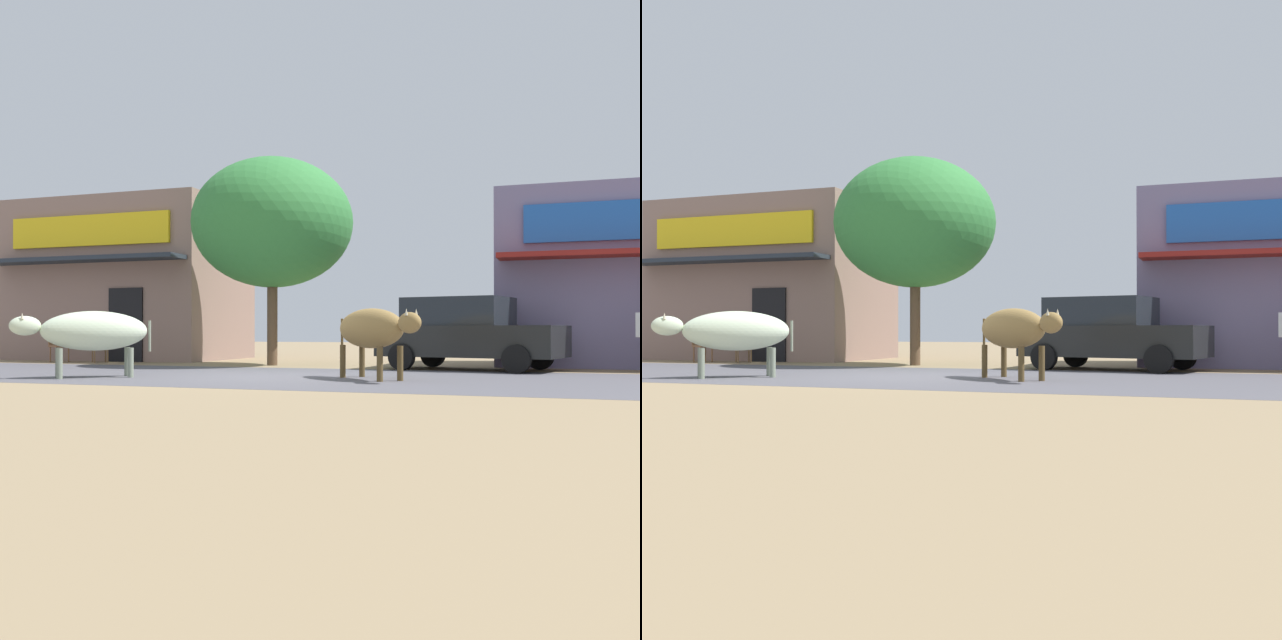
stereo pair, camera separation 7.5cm
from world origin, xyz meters
The scene contains 9 objects.
ground centered at (0.00, 0.00, 0.00)m, with size 80.00×80.00×0.00m, color #907957.
asphalt_road centered at (0.00, 0.00, 0.00)m, with size 72.00×6.21×0.00m, color #545259.
storefront_left_cafe centered at (-7.69, 7.00, 2.43)m, with size 6.65×5.14×4.86m.
roadside_tree centered at (-1.68, 4.25, 3.64)m, with size 4.14×4.14×5.30m.
parked_hatchback_car centered at (3.34, 3.69, 0.84)m, with size 4.30×2.61×1.64m.
cow_near_brown centered at (-2.99, -1.46, 0.88)m, with size 2.23×2.01×1.26m.
cow_far_dark centered at (2.19, -0.25, 0.92)m, with size 2.16×2.05×1.30m.
cafe_chair_near_tree centered at (-8.06, 3.97, 0.51)m, with size 0.57×0.57×0.92m.
cafe_chair_by_doorway centered at (-6.91, 4.28, 0.51)m, with size 0.62×0.62×0.92m.
Camera 2 is at (5.87, -13.50, 0.90)m, focal length 42.36 mm.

